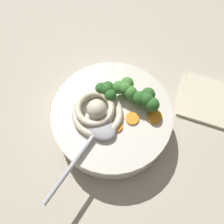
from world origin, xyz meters
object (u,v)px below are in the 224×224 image
(soup_bowl, at_px, (112,119))
(noodle_pile, at_px, (97,111))
(soup_spoon, at_px, (95,133))
(folded_napkin, at_px, (209,101))

(soup_bowl, height_order, noodle_pile, noodle_pile)
(soup_spoon, bearing_deg, folded_napkin, 145.75)
(soup_bowl, bearing_deg, noodle_pile, 26.64)
(noodle_pile, bearing_deg, soup_spoon, 105.55)
(folded_napkin, bearing_deg, noodle_pile, 31.89)
(noodle_pile, bearing_deg, soup_bowl, -153.36)
(soup_bowl, relative_size, noodle_pile, 2.21)
(noodle_pile, distance_m, soup_spoon, 0.04)
(noodle_pile, height_order, soup_spoon, noodle_pile)
(soup_bowl, distance_m, folded_napkin, 0.22)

